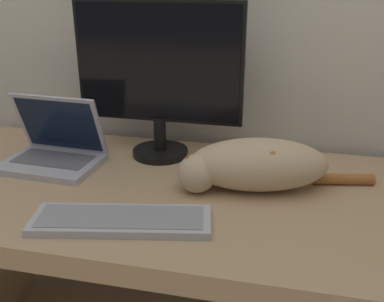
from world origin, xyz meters
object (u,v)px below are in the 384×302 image
Objects in this scene: monitor at (158,75)px; cat at (254,164)px; external_keyboard at (121,220)px; laptop at (54,151)px.

monitor is 0.42m from cat.
monitor is at bearing 139.07° from cat.
monitor reaches higher than external_keyboard.
cat is (0.63, -0.03, 0.03)m from laptop.
laptop is at bearing -153.88° from monitor.
laptop is 0.67× the size of external_keyboard.
laptop is 0.63m from cat.
external_keyboard is 0.40m from cat.
cat reaches higher than external_keyboard.
monitor is at bearing 29.43° from laptop.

